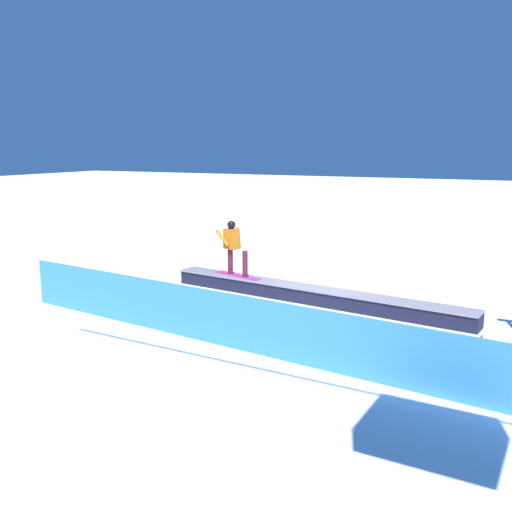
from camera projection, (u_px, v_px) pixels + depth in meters
The scene contains 4 objects.
ground_plane at pixel (311, 310), 14.10m from camera, with size 120.00×120.00×0.00m, color white.
grind_box at pixel (311, 300), 14.05m from camera, with size 8.01×1.68×0.59m.
snowboarder at pixel (233, 246), 15.17m from camera, with size 1.53×0.69×1.46m.
safety_fence at pixel (253, 326), 11.12m from camera, with size 13.20×0.06×1.12m, color #3988E0.
Camera 1 is at (-4.74, 12.81, 4.01)m, focal length 40.00 mm.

